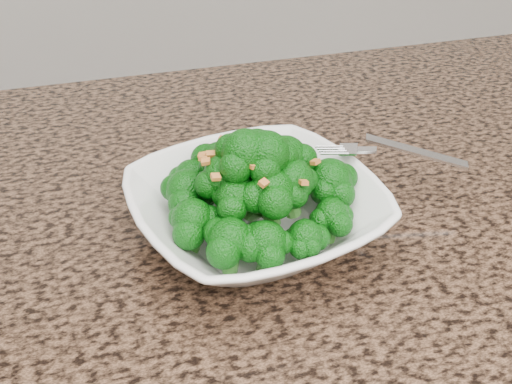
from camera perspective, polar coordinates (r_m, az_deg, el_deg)
name	(u,v)px	position (r m, az deg, el deg)	size (l,w,h in m)	color
granite_counter	(101,374)	(0.52, -13.65, -15.45)	(1.64, 1.04, 0.03)	brown
bowl	(256,213)	(0.58, 0.00, -1.86)	(0.22, 0.22, 0.05)	white
broccoli_pile	(256,152)	(0.55, 0.00, 3.54)	(0.20, 0.20, 0.07)	#09560A
garlic_topping	(256,111)	(0.53, 0.00, 7.21)	(0.12, 0.12, 0.01)	orange
fork	(369,150)	(0.63, 10.03, 3.72)	(0.17, 0.03, 0.01)	silver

